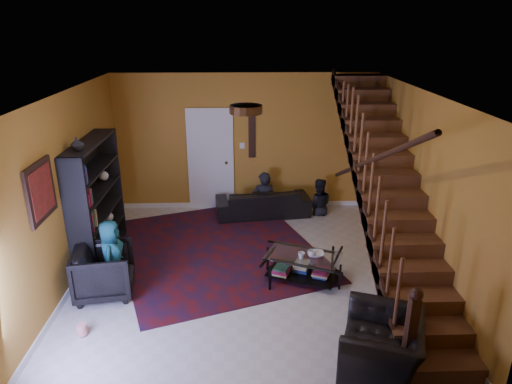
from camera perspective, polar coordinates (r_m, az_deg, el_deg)
floor at (r=7.33m, az=-1.17°, el=-10.06°), size 5.50×5.50×0.00m
room at (r=8.58m, az=-10.25°, el=-5.20°), size 5.50×5.50×5.50m
staircase at (r=7.06m, az=16.23°, el=0.41°), size 0.95×5.02×3.18m
bookshelf at (r=7.80m, az=-19.23°, el=-1.41°), size 0.35×1.80×2.00m
door at (r=9.45m, az=-5.67°, el=3.85°), size 0.82×0.05×2.05m
framed_picture at (r=6.28m, az=-25.32°, el=0.09°), size 0.04×0.74×0.74m
wall_hanging at (r=9.29m, az=-0.51°, el=7.03°), size 0.14×0.03×0.90m
ceiling_fixture at (r=5.59m, az=-1.27°, el=10.30°), size 0.40×0.40×0.10m
rug at (r=8.04m, az=-4.83°, el=-7.09°), size 4.18×4.46×0.02m
sofa at (r=9.28m, az=0.87°, el=-1.28°), size 1.95×0.98×0.55m
armchair_left at (r=6.98m, az=-18.44°, el=-9.41°), size 0.92×0.90×0.74m
armchair_right at (r=5.61m, az=15.42°, el=-17.86°), size 1.15×1.22×0.64m
person_adult_a at (r=9.35m, az=0.99°, el=-1.43°), size 0.51×0.36×1.35m
person_adult_b at (r=9.49m, az=7.74°, el=-1.77°), size 0.60×0.48×1.20m
person_child at (r=6.97m, az=-17.56°, el=-7.65°), size 0.36×0.55×1.11m
coffee_table at (r=7.08m, az=5.84°, el=-9.17°), size 1.26×1.02×0.42m
cup_a at (r=6.95m, az=6.96°, el=-7.64°), size 0.13×0.13×0.10m
cup_b at (r=6.88m, az=5.69°, el=-7.91°), size 0.11×0.11×0.09m
bowl at (r=6.98m, az=7.51°, el=-7.70°), size 0.26×0.26×0.06m
vase at (r=7.01m, az=-21.46°, el=5.63°), size 0.18×0.18×0.19m
popcorn_bucket at (r=6.40m, az=-20.93°, el=-15.74°), size 0.16×0.16×0.14m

